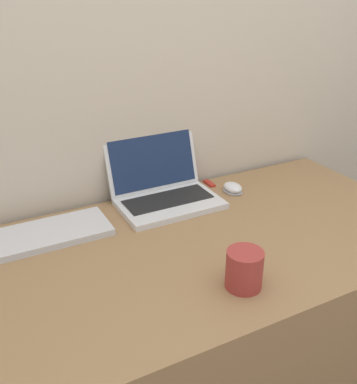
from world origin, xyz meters
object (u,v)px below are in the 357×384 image
(drink_cup, at_px, (244,269))
(computer_mouse, at_px, (233,188))
(external_keyboard, at_px, (32,238))
(usb_stick, at_px, (209,183))
(laptop, at_px, (163,187))

(drink_cup, xyz_separation_m, computer_mouse, (0.29, 0.47, -0.04))
(drink_cup, height_order, external_keyboard, drink_cup)
(drink_cup, bearing_deg, usb_stick, 66.59)
(laptop, xyz_separation_m, drink_cup, (-0.03, -0.52, 0.00))
(drink_cup, relative_size, usb_stick, 1.67)
(computer_mouse, bearing_deg, external_keyboard, -179.34)
(drink_cup, bearing_deg, external_keyboard, 132.23)
(external_keyboard, bearing_deg, computer_mouse, 0.66)
(laptop, distance_m, drink_cup, 0.52)
(external_keyboard, bearing_deg, usb_stick, 8.55)
(laptop, xyz_separation_m, external_keyboard, (-0.46, -0.06, -0.04))
(computer_mouse, xyz_separation_m, usb_stick, (-0.04, 0.09, -0.01))
(laptop, height_order, drink_cup, laptop)
(laptop, height_order, external_keyboard, laptop)
(computer_mouse, relative_size, external_keyboard, 0.18)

